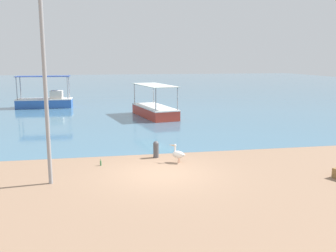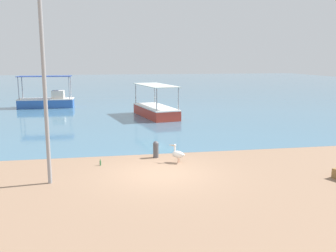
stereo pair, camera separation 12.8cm
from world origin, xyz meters
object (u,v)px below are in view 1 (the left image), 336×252
Objects in this scene: fishing_boat_center at (155,110)px; pelican at (178,154)px; lamp_post at (45,80)px; mooring_bollard at (156,149)px; fishing_boat_far_left at (46,101)px; glass_bottle at (101,163)px.

fishing_boat_center reaches higher than pelican.
lamp_post is 8.73× the size of mooring_bollard.
mooring_bollard is (-0.81, 1.01, 0.03)m from pelican.
pelican is 1.29m from mooring_bollard.
fishing_boat_far_left is 6.16× the size of pelican.
fishing_boat_center is 12.09m from mooring_bollard.
glass_bottle is at bearing 47.77° from lamp_post.
pelican is 0.12× the size of lamp_post.
mooring_bollard is 2.81× the size of glass_bottle.
fishing_boat_far_left is at bearing 141.00° from fishing_boat_center.
mooring_bollard reaches higher than glass_bottle.
mooring_bollard is at bearing 33.44° from lamp_post.
lamp_post is at bearing -112.20° from fishing_boat_center.
fishing_boat_center is 13.50m from glass_bottle.
fishing_boat_center is at bearing 85.76° from pelican.
pelican is at bearing -94.24° from fishing_boat_center.
glass_bottle is at bearing -108.32° from fishing_boat_center.
lamp_post is 24.55× the size of glass_bottle.
pelican is at bearing -51.38° from mooring_bollard.
fishing_boat_center is 11.48m from fishing_boat_far_left.
lamp_post reaches higher than fishing_boat_far_left.
lamp_post is (-6.03, -14.77, 3.14)m from fishing_boat_center.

